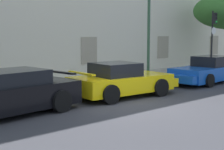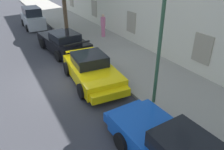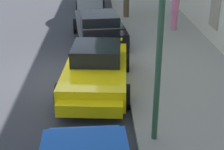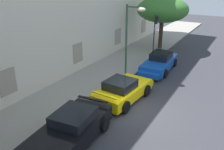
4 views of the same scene
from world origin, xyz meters
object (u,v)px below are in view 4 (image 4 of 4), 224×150
at_px(sportscar_red_lead, 68,133).
at_px(tree_near_kerb, 163,10).
at_px(sportscar_yellow_flank, 124,89).
at_px(sportscar_white_middle, 159,63).
at_px(street_lamp, 132,28).
at_px(traffic_light, 155,28).

xyz_separation_m(sportscar_red_lead, tree_near_kerb, (16.91, 1.74, 3.39)).
relative_size(sportscar_yellow_flank, tree_near_kerb, 0.90).
bearing_deg(tree_near_kerb, sportscar_white_middle, -161.31).
bearing_deg(sportscar_yellow_flank, sportscar_white_middle, -1.53).
height_order(sportscar_white_middle, street_lamp, street_lamp).
height_order(traffic_light, street_lamp, street_lamp).
height_order(sportscar_red_lead, traffic_light, traffic_light).
relative_size(tree_near_kerb, street_lamp, 0.99).
relative_size(sportscar_white_middle, traffic_light, 1.38).
bearing_deg(traffic_light, sportscar_red_lead, -174.52).
distance_m(traffic_light, street_lamp, 5.94).
height_order(sportscar_white_middle, tree_near_kerb, tree_near_kerb).
height_order(sportscar_red_lead, street_lamp, street_lamp).
bearing_deg(street_lamp, sportscar_yellow_flank, -162.06).
bearing_deg(traffic_light, tree_near_kerb, 7.90).
relative_size(sportscar_red_lead, tree_near_kerb, 1.02).
height_order(sportscar_white_middle, traffic_light, traffic_light).
distance_m(sportscar_white_middle, tree_near_kerb, 7.10).
relative_size(sportscar_yellow_flank, traffic_light, 1.23).
height_order(sportscar_yellow_flank, tree_near_kerb, tree_near_kerb).
xyz_separation_m(sportscar_yellow_flank, tree_near_kerb, (11.69, 1.84, 3.40)).
bearing_deg(tree_near_kerb, traffic_light, -172.10).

